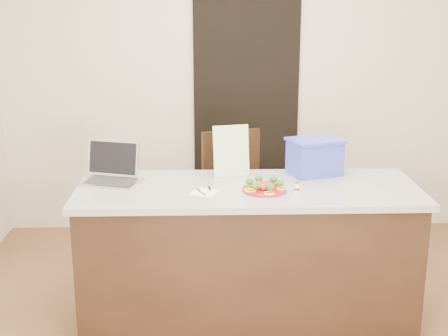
{
  "coord_description": "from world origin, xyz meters",
  "views": [
    {
      "loc": [
        -0.26,
        -3.32,
        2.05
      ],
      "look_at": [
        -0.15,
        0.2,
        1.05
      ],
      "focal_mm": 50.0,
      "sensor_mm": 36.0,
      "label": 1
    }
  ],
  "objects_px": {
    "plate": "(264,189)",
    "yogurt_bottle": "(297,188)",
    "island": "(247,257)",
    "napkin": "(204,192)",
    "laptop": "(112,170)",
    "chair": "(231,191)",
    "blue_box": "(315,157)"
  },
  "relations": [
    {
      "from": "plate",
      "to": "yogurt_bottle",
      "type": "distance_m",
      "value": 0.19
    },
    {
      "from": "island",
      "to": "napkin",
      "type": "relative_size",
      "value": 14.75
    },
    {
      "from": "plate",
      "to": "laptop",
      "type": "distance_m",
      "value": 0.96
    },
    {
      "from": "yogurt_bottle",
      "to": "laptop",
      "type": "xyz_separation_m",
      "value": [
        -1.11,
        0.27,
        0.04
      ]
    },
    {
      "from": "island",
      "to": "chair",
      "type": "height_order",
      "value": "chair"
    },
    {
      "from": "yogurt_bottle",
      "to": "laptop",
      "type": "distance_m",
      "value": 1.15
    },
    {
      "from": "napkin",
      "to": "laptop",
      "type": "bearing_deg",
      "value": 155.28
    },
    {
      "from": "laptop",
      "to": "island",
      "type": "bearing_deg",
      "value": 6.37
    },
    {
      "from": "yogurt_bottle",
      "to": "chair",
      "type": "xyz_separation_m",
      "value": [
        -0.34,
        1.06,
        -0.36
      ]
    },
    {
      "from": "plate",
      "to": "yogurt_bottle",
      "type": "relative_size",
      "value": 4.31
    },
    {
      "from": "island",
      "to": "laptop",
      "type": "relative_size",
      "value": 5.17
    },
    {
      "from": "chair",
      "to": "yogurt_bottle",
      "type": "bearing_deg",
      "value": -89.32
    },
    {
      "from": "blue_box",
      "to": "yogurt_bottle",
      "type": "bearing_deg",
      "value": -133.51
    },
    {
      "from": "laptop",
      "to": "blue_box",
      "type": "distance_m",
      "value": 1.28
    },
    {
      "from": "yogurt_bottle",
      "to": "blue_box",
      "type": "distance_m",
      "value": 0.41
    },
    {
      "from": "napkin",
      "to": "chair",
      "type": "relative_size",
      "value": 0.13
    },
    {
      "from": "island",
      "to": "yogurt_bottle",
      "type": "height_order",
      "value": "yogurt_bottle"
    },
    {
      "from": "island",
      "to": "laptop",
      "type": "height_order",
      "value": "laptop"
    },
    {
      "from": "island",
      "to": "blue_box",
      "type": "relative_size",
      "value": 5.32
    },
    {
      "from": "laptop",
      "to": "blue_box",
      "type": "height_order",
      "value": "laptop"
    },
    {
      "from": "yogurt_bottle",
      "to": "chair",
      "type": "relative_size",
      "value": 0.06
    },
    {
      "from": "island",
      "to": "chair",
      "type": "bearing_deg",
      "value": 93.55
    },
    {
      "from": "laptop",
      "to": "yogurt_bottle",
      "type": "bearing_deg",
      "value": 3.37
    },
    {
      "from": "island",
      "to": "yogurt_bottle",
      "type": "bearing_deg",
      "value": -22.08
    },
    {
      "from": "napkin",
      "to": "island",
      "type": "bearing_deg",
      "value": 22.34
    },
    {
      "from": "yogurt_bottle",
      "to": "blue_box",
      "type": "xyz_separation_m",
      "value": [
        0.16,
        0.36,
        0.09
      ]
    },
    {
      "from": "island",
      "to": "laptop",
      "type": "xyz_separation_m",
      "value": [
        -0.83,
        0.16,
        0.52
      ]
    },
    {
      "from": "island",
      "to": "napkin",
      "type": "bearing_deg",
      "value": -157.66
    },
    {
      "from": "napkin",
      "to": "blue_box",
      "type": "relative_size",
      "value": 0.36
    },
    {
      "from": "plate",
      "to": "napkin",
      "type": "distance_m",
      "value": 0.35
    },
    {
      "from": "chair",
      "to": "plate",
      "type": "bearing_deg",
      "value": -98.78
    },
    {
      "from": "plate",
      "to": "laptop",
      "type": "bearing_deg",
      "value": 165.42
    }
  ]
}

